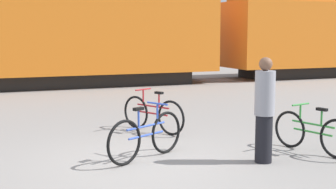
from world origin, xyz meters
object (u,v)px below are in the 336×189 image
at_px(bicycle_green, 312,133).
at_px(bicycle_maroon, 153,114).
at_px(freight_train, 47,21).
at_px(person_in_grey, 264,110).
at_px(bicycle_blue, 146,136).

height_order(bicycle_green, bicycle_maroon, bicycle_maroon).
xyz_separation_m(freight_train, bicycle_green, (3.02, -12.47, -2.26)).
bearing_deg(person_in_grey, bicycle_maroon, 13.11).
relative_size(freight_train, bicycle_blue, 27.53).
distance_m(bicycle_blue, person_in_grey, 2.02).
distance_m(bicycle_green, person_in_grey, 1.28).
relative_size(bicycle_green, person_in_grey, 0.95).
height_order(bicycle_green, bicycle_blue, bicycle_blue).
relative_size(freight_train, bicycle_maroon, 27.02).
height_order(bicycle_green, person_in_grey, person_in_grey).
height_order(bicycle_blue, bicycle_maroon, bicycle_blue).
bearing_deg(person_in_grey, freight_train, 4.92).
bearing_deg(person_in_grey, bicycle_green, -83.10).
xyz_separation_m(bicycle_maroon, person_in_grey, (0.88, -2.98, 0.49)).
bearing_deg(bicycle_blue, person_in_grey, -27.45).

